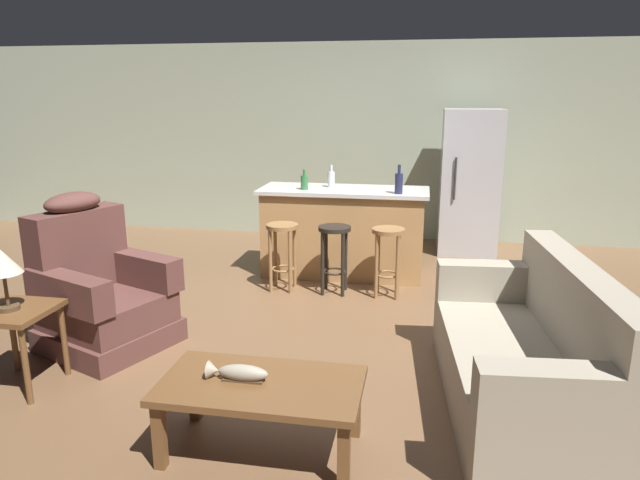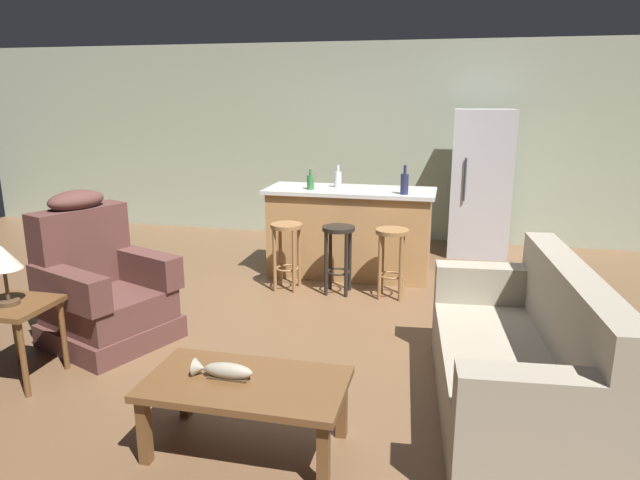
{
  "view_description": "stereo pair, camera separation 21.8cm",
  "coord_description": "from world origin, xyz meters",
  "px_view_note": "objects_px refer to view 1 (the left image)",
  "views": [
    {
      "loc": [
        0.83,
        -4.63,
        1.93
      ],
      "look_at": [
        0.0,
        -0.1,
        0.75
      ],
      "focal_mm": 32.0,
      "sensor_mm": 36.0,
      "label": 1
    },
    {
      "loc": [
        1.04,
        -4.58,
        1.93
      ],
      "look_at": [
        0.0,
        -0.1,
        0.75
      ],
      "focal_mm": 32.0,
      "sensor_mm": 36.0,
      "label": 2
    }
  ],
  "objects_px": {
    "end_table": "(15,323)",
    "bottle_wine_dark": "(304,182)",
    "recliner_near_lamp": "(100,293)",
    "refrigerator": "(469,182)",
    "coffee_table": "(261,391)",
    "table_lamp": "(2,265)",
    "bar_stool_right": "(388,249)",
    "kitchen_island": "(344,232)",
    "bottle_short_amber": "(399,183)",
    "bar_stool_left": "(282,245)",
    "bar_stool_middle": "(334,247)",
    "bottle_tall_green": "(331,179)",
    "couch": "(529,358)",
    "fish_figurine": "(237,373)"
  },
  "relations": [
    {
      "from": "refrigerator",
      "to": "kitchen_island",
      "type": "bearing_deg",
      "value": -139.22
    },
    {
      "from": "refrigerator",
      "to": "bottle_short_amber",
      "type": "xyz_separation_m",
      "value": [
        -0.8,
        -1.41,
        0.18
      ]
    },
    {
      "from": "bottle_tall_green",
      "to": "bottle_short_amber",
      "type": "relative_size",
      "value": 0.82
    },
    {
      "from": "kitchen_island",
      "to": "bottle_short_amber",
      "type": "relative_size",
      "value": 6.12
    },
    {
      "from": "refrigerator",
      "to": "bottle_short_amber",
      "type": "height_order",
      "value": "refrigerator"
    },
    {
      "from": "fish_figurine",
      "to": "bottle_wine_dark",
      "type": "relative_size",
      "value": 1.6
    },
    {
      "from": "bar_stool_left",
      "to": "bar_stool_middle",
      "type": "height_order",
      "value": "same"
    },
    {
      "from": "kitchen_island",
      "to": "end_table",
      "type": "bearing_deg",
      "value": -121.95
    },
    {
      "from": "end_table",
      "to": "refrigerator",
      "type": "bearing_deg",
      "value": 52.0
    },
    {
      "from": "bottle_wine_dark",
      "to": "recliner_near_lamp",
      "type": "bearing_deg",
      "value": -121.0
    },
    {
      "from": "recliner_near_lamp",
      "to": "bar_stool_middle",
      "type": "height_order",
      "value": "recliner_near_lamp"
    },
    {
      "from": "bar_stool_middle",
      "to": "table_lamp",
      "type": "bearing_deg",
      "value": -128.44
    },
    {
      "from": "end_table",
      "to": "table_lamp",
      "type": "relative_size",
      "value": 1.37
    },
    {
      "from": "coffee_table",
      "to": "bottle_tall_green",
      "type": "height_order",
      "value": "bottle_tall_green"
    },
    {
      "from": "bar_stool_right",
      "to": "refrigerator",
      "type": "height_order",
      "value": "refrigerator"
    },
    {
      "from": "table_lamp",
      "to": "refrigerator",
      "type": "height_order",
      "value": "refrigerator"
    },
    {
      "from": "couch",
      "to": "kitchen_island",
      "type": "relative_size",
      "value": 1.09
    },
    {
      "from": "coffee_table",
      "to": "bottle_tall_green",
      "type": "relative_size",
      "value": 4.59
    },
    {
      "from": "recliner_near_lamp",
      "to": "refrigerator",
      "type": "distance_m",
      "value": 4.53
    },
    {
      "from": "refrigerator",
      "to": "bottle_wine_dark",
      "type": "bearing_deg",
      "value": -143.61
    },
    {
      "from": "fish_figurine",
      "to": "bar_stool_right",
      "type": "xyz_separation_m",
      "value": [
        0.64,
        2.66,
        0.01
      ]
    },
    {
      "from": "kitchen_island",
      "to": "bar_stool_middle",
      "type": "xyz_separation_m",
      "value": [
        -0.0,
        -0.63,
        -0.01
      ]
    },
    {
      "from": "coffee_table",
      "to": "bar_stool_right",
      "type": "xyz_separation_m",
      "value": [
        0.51,
        2.66,
        0.11
      ]
    },
    {
      "from": "coffee_table",
      "to": "bottle_short_amber",
      "type": "relative_size",
      "value": 3.74
    },
    {
      "from": "table_lamp",
      "to": "kitchen_island",
      "type": "distance_m",
      "value": 3.44
    },
    {
      "from": "recliner_near_lamp",
      "to": "refrigerator",
      "type": "xyz_separation_m",
      "value": [
        3.01,
        3.35,
        0.46
      ]
    },
    {
      "from": "recliner_near_lamp",
      "to": "bottle_short_amber",
      "type": "bearing_deg",
      "value": 63.21
    },
    {
      "from": "bar_stool_left",
      "to": "bar_stool_right",
      "type": "xyz_separation_m",
      "value": [
        1.05,
        0.0,
        0.0
      ]
    },
    {
      "from": "end_table",
      "to": "bottle_wine_dark",
      "type": "bearing_deg",
      "value": 63.25
    },
    {
      "from": "recliner_near_lamp",
      "to": "table_lamp",
      "type": "height_order",
      "value": "recliner_near_lamp"
    },
    {
      "from": "bar_stool_left",
      "to": "refrigerator",
      "type": "xyz_separation_m",
      "value": [
        1.92,
        1.83,
        0.41
      ]
    },
    {
      "from": "end_table",
      "to": "bottle_tall_green",
      "type": "relative_size",
      "value": 2.34
    },
    {
      "from": "bottle_tall_green",
      "to": "bottle_short_amber",
      "type": "xyz_separation_m",
      "value": [
        0.74,
        -0.29,
        0.02
      ]
    },
    {
      "from": "bar_stool_left",
      "to": "recliner_near_lamp",
      "type": "bearing_deg",
      "value": -125.77
    },
    {
      "from": "recliner_near_lamp",
      "to": "bottle_short_amber",
      "type": "height_order",
      "value": "bottle_short_amber"
    },
    {
      "from": "bar_stool_left",
      "to": "refrigerator",
      "type": "bearing_deg",
      "value": 43.63
    },
    {
      "from": "couch",
      "to": "bottle_short_amber",
      "type": "xyz_separation_m",
      "value": [
        -0.94,
        2.35,
        0.72
      ]
    },
    {
      "from": "bar_stool_right",
      "to": "bottle_short_amber",
      "type": "distance_m",
      "value": 0.73
    },
    {
      "from": "recliner_near_lamp",
      "to": "bar_stool_right",
      "type": "relative_size",
      "value": 1.76
    },
    {
      "from": "fish_figurine",
      "to": "table_lamp",
      "type": "relative_size",
      "value": 0.83
    },
    {
      "from": "bar_stool_middle",
      "to": "bottle_short_amber",
      "type": "distance_m",
      "value": 0.93
    },
    {
      "from": "coffee_table",
      "to": "bar_stool_right",
      "type": "bearing_deg",
      "value": 79.13
    },
    {
      "from": "coffee_table",
      "to": "end_table",
      "type": "distance_m",
      "value": 1.86
    },
    {
      "from": "fish_figurine",
      "to": "bar_stool_left",
      "type": "bearing_deg",
      "value": 98.76
    },
    {
      "from": "fish_figurine",
      "to": "refrigerator",
      "type": "distance_m",
      "value": 4.75
    },
    {
      "from": "kitchen_island",
      "to": "refrigerator",
      "type": "relative_size",
      "value": 1.02
    },
    {
      "from": "kitchen_island",
      "to": "bar_stool_right",
      "type": "bearing_deg",
      "value": -50.28
    },
    {
      "from": "bar_stool_left",
      "to": "bottle_short_amber",
      "type": "height_order",
      "value": "bottle_short_amber"
    },
    {
      "from": "kitchen_island",
      "to": "couch",
      "type": "bearing_deg",
      "value": -59.14
    },
    {
      "from": "fish_figurine",
      "to": "bottle_wine_dark",
      "type": "xyz_separation_m",
      "value": [
        -0.29,
        3.16,
        0.57
      ]
    }
  ]
}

